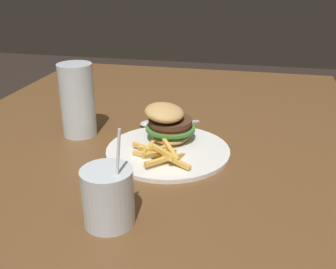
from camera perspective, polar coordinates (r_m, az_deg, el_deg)
dining_table at (r=1.05m, az=-2.50°, el=-5.14°), size 1.46×1.11×0.74m
meal_plate_near at (r=0.93m, az=-0.04°, el=-0.23°), size 0.29×0.29×0.10m
beer_glass at (r=1.02m, az=-12.98°, el=4.67°), size 0.09×0.09×0.19m
juice_glass at (r=0.67m, az=-8.66°, el=-9.17°), size 0.09×0.09×0.18m
spoon at (r=1.07m, az=-2.28°, el=1.61°), size 0.10×0.16×0.01m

